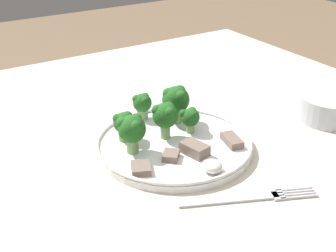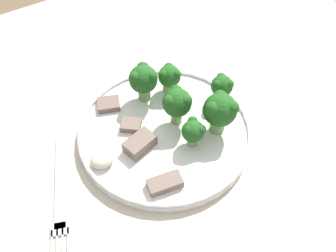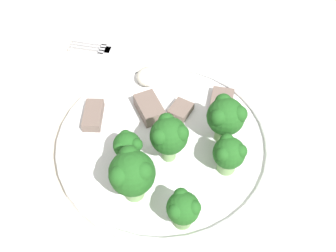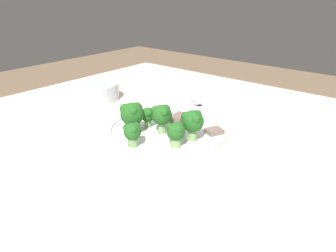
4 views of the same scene
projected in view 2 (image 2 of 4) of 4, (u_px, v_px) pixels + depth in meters
table at (185, 177)px, 0.59m from camera, size 1.08×1.05×0.75m
dinner_plate at (165, 130)px, 0.51m from camera, size 0.27×0.27×0.02m
fork at (60, 197)px, 0.45m from camera, size 0.10×0.20×0.00m
broccoli_floret_near_rim_left at (177, 103)px, 0.49m from camera, size 0.05×0.04×0.07m
broccoli_floret_center_left at (194, 131)px, 0.47m from camera, size 0.03×0.03×0.05m
broccoli_floret_back_left at (220, 110)px, 0.48m from camera, size 0.05×0.05×0.07m
broccoli_floret_front_left at (169, 77)px, 0.54m from camera, size 0.04×0.04×0.05m
broccoli_floret_center_back at (143, 79)px, 0.52m from camera, size 0.05×0.05×0.07m
broccoli_floret_mid_cluster at (222, 87)px, 0.53m from camera, size 0.04×0.04×0.05m
meat_slice_front_slice at (140, 144)px, 0.48m from camera, size 0.05×0.04×0.02m
meat_slice_middle_slice at (131, 125)px, 0.51m from camera, size 0.04×0.04×0.01m
meat_slice_rear_slice at (109, 104)px, 0.54m from camera, size 0.04×0.04×0.01m
meat_slice_edge_slice at (165, 183)px, 0.44m from camera, size 0.05×0.03×0.01m
sauce_dollop at (102, 159)px, 0.47m from camera, size 0.03×0.03×0.02m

